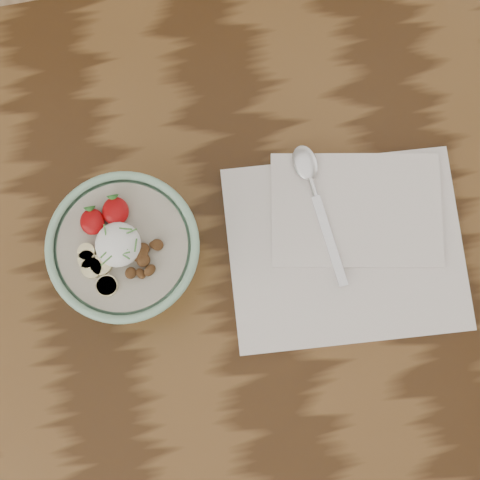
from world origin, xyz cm
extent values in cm
cube|color=#38210E|center=(0.00, 0.00, 73.00)|extent=(160.00, 90.00, 4.00)
cylinder|color=#8CBD9B|center=(6.58, 8.77, 75.53)|extent=(7.44, 7.44, 1.06)
torus|color=#8CBD9B|center=(6.58, 8.77, 84.21)|extent=(16.92, 16.92, 0.97)
cylinder|color=beige|center=(6.58, 8.77, 83.68)|extent=(14.35, 14.35, 0.89)
ellipsoid|color=white|center=(6.30, 8.88, 85.08)|extent=(4.99, 4.99, 2.74)
ellipsoid|color=#960609|center=(3.91, 11.92, 84.86)|extent=(2.68, 2.95, 1.47)
cone|color=#286623|center=(3.91, 13.13, 85.16)|extent=(1.40, 1.03, 1.52)
ellipsoid|color=#960609|center=(6.58, 12.60, 84.93)|extent=(2.91, 3.21, 1.60)
cone|color=#286623|center=(6.58, 13.91, 85.23)|extent=(1.40, 1.03, 1.52)
cylinder|color=beige|center=(4.39, 4.82, 84.52)|extent=(2.24, 2.24, 0.70)
cylinder|color=beige|center=(2.73, 8.84, 84.52)|extent=(1.86, 1.86, 0.70)
cylinder|color=beige|center=(4.08, 7.14, 84.52)|extent=(2.30, 2.30, 0.70)
cylinder|color=beige|center=(4.34, 4.71, 84.52)|extent=(2.22, 2.22, 0.70)
cylinder|color=beige|center=(3.04, 6.96, 84.52)|extent=(2.23, 2.23, 0.70)
cylinder|color=beige|center=(2.65, 7.99, 84.52)|extent=(1.95, 1.95, 0.70)
ellipsoid|color=#573419|center=(10.40, 8.14, 84.61)|extent=(1.90, 1.89, 0.72)
ellipsoid|color=#573419|center=(8.83, 8.01, 84.60)|extent=(1.96, 1.93, 0.97)
ellipsoid|color=#573419|center=(8.64, 6.77, 84.66)|extent=(1.93, 1.95, 1.20)
ellipsoid|color=#573419|center=(10.05, 8.26, 84.51)|extent=(1.22, 1.02, 0.56)
ellipsoid|color=#573419|center=(8.13, 5.38, 84.58)|extent=(1.42, 1.58, 0.72)
ellipsoid|color=#573419|center=(8.42, 7.44, 84.73)|extent=(1.91, 2.06, 0.92)
ellipsoid|color=#573419|center=(9.15, 5.56, 84.63)|extent=(1.81, 1.73, 1.14)
ellipsoid|color=#573419|center=(7.08, 5.65, 84.56)|extent=(1.73, 1.76, 0.94)
cylinder|color=#468036|center=(6.89, 7.61, 86.12)|extent=(1.35, 0.23, 0.23)
cylinder|color=#468036|center=(6.56, 9.40, 86.12)|extent=(1.40, 0.27, 0.23)
cylinder|color=#468036|center=(6.61, 8.28, 86.12)|extent=(1.00, 0.40, 0.21)
cylinder|color=#468036|center=(5.88, 8.22, 86.12)|extent=(0.97, 1.28, 0.23)
cylinder|color=#468036|center=(6.99, 7.32, 86.12)|extent=(0.98, 0.96, 0.22)
cylinder|color=#468036|center=(7.52, 10.20, 86.12)|extent=(1.37, 0.55, 0.23)
cylinder|color=#468036|center=(8.28, 8.25, 86.12)|extent=(0.60, 1.42, 0.23)
cylinder|color=#468036|center=(6.88, 8.06, 86.12)|extent=(1.13, 0.41, 0.22)
cylinder|color=#468036|center=(4.95, 7.99, 86.12)|extent=(1.20, 0.91, 0.23)
cylinder|color=#468036|center=(7.97, 9.79, 86.12)|extent=(1.51, 0.52, 0.23)
cylinder|color=#468036|center=(4.98, 7.20, 86.12)|extent=(1.41, 0.95, 0.23)
cylinder|color=#468036|center=(5.81, 8.88, 86.12)|extent=(0.32, 0.93, 0.21)
cylinder|color=#468036|center=(5.34, 10.30, 86.12)|extent=(0.24, 1.58, 0.23)
cube|color=white|center=(32.01, 5.04, 75.54)|extent=(30.05, 25.06, 1.09)
cube|color=white|center=(34.18, 9.40, 76.42)|extent=(22.94, 17.71, 0.65)
cube|color=silver|center=(30.11, 6.21, 76.92)|extent=(2.18, 11.46, 0.35)
cylinder|color=silver|center=(29.42, 13.36, 77.09)|extent=(0.98, 3.03, 0.69)
ellipsoid|color=silver|center=(29.15, 16.21, 77.21)|extent=(3.46, 4.82, 0.94)
camera|label=1|loc=(17.02, -5.06, 155.93)|focal=50.00mm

